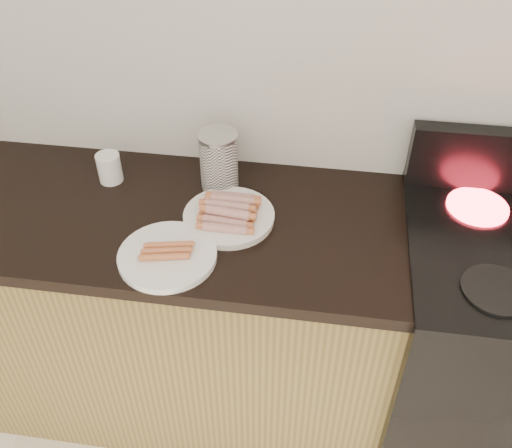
# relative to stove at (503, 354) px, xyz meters

# --- Properties ---
(wall_back) EXTENTS (4.00, 0.04, 2.60)m
(wall_back) POSITION_rel_stove_xyz_m (-0.78, 0.32, 0.84)
(wall_back) COLOR silver
(wall_back) RESTS_ON ground
(cabinet_base) EXTENTS (2.20, 0.59, 0.86)m
(cabinet_base) POSITION_rel_stove_xyz_m (-1.48, 0.01, -0.03)
(cabinet_base) COLOR olive
(cabinet_base) RESTS_ON floor
(counter_slab) EXTENTS (2.20, 0.62, 0.04)m
(counter_slab) POSITION_rel_stove_xyz_m (-1.48, 0.01, 0.42)
(counter_slab) COLOR black
(counter_slab) RESTS_ON cabinet_base
(stove) EXTENTS (0.76, 0.65, 0.91)m
(stove) POSITION_rel_stove_xyz_m (0.00, 0.00, 0.00)
(stove) COLOR black
(stove) RESTS_ON floor
(burner_near_left) EXTENTS (0.18, 0.18, 0.01)m
(burner_near_left) POSITION_rel_stove_xyz_m (-0.17, -0.17, 0.46)
(burner_near_left) COLOR black
(burner_near_left) RESTS_ON stove
(burner_far_left) EXTENTS (0.18, 0.18, 0.01)m
(burner_far_left) POSITION_rel_stove_xyz_m (-0.17, 0.17, 0.46)
(burner_far_left) COLOR #FF1E2D
(burner_far_left) RESTS_ON stove
(main_plate) EXTENTS (0.34, 0.34, 0.02)m
(main_plate) POSITION_rel_stove_xyz_m (-0.90, 0.02, 0.45)
(main_plate) COLOR white
(main_plate) RESTS_ON counter_slab
(side_plate) EXTENTS (0.32, 0.32, 0.02)m
(side_plate) POSITION_rel_stove_xyz_m (-1.03, -0.17, 0.45)
(side_plate) COLOR white
(side_plate) RESTS_ON counter_slab
(hotdog_pile) EXTENTS (0.13, 0.18, 0.05)m
(hotdog_pile) POSITION_rel_stove_xyz_m (-0.90, 0.02, 0.48)
(hotdog_pile) COLOR brown
(hotdog_pile) RESTS_ON main_plate
(plain_sausages) EXTENTS (0.12, 0.09, 0.02)m
(plain_sausages) POSITION_rel_stove_xyz_m (-1.03, -0.17, 0.47)
(plain_sausages) COLOR #DA8054
(plain_sausages) RESTS_ON side_plate
(canister) EXTENTS (0.12, 0.12, 0.19)m
(canister) POSITION_rel_stove_xyz_m (-0.95, 0.18, 0.54)
(canister) COLOR white
(canister) RESTS_ON counter_slab
(mug) EXTENTS (0.09, 0.09, 0.09)m
(mug) POSITION_rel_stove_xyz_m (-1.30, 0.16, 0.49)
(mug) COLOR white
(mug) RESTS_ON counter_slab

